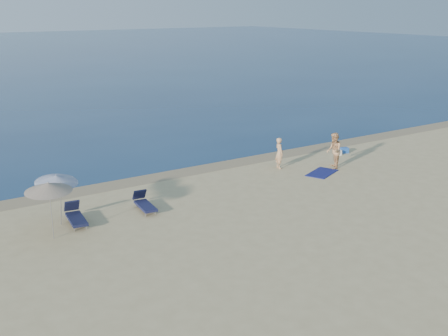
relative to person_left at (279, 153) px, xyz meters
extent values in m
cube|color=#847254|center=(-1.78, 2.17, -0.82)|extent=(240.00, 1.60, 0.00)
imported|color=tan|center=(0.00, 0.00, 0.00)|extent=(0.52, 0.67, 1.64)
imported|color=tan|center=(2.36, -1.60, 0.13)|extent=(1.13, 1.17, 1.90)
cube|color=#0F144F|center=(1.25, -1.95, -0.80)|extent=(2.16, 1.72, 0.03)
cube|color=silver|center=(4.52, 0.21, -0.68)|extent=(0.40, 0.37, 0.28)
cube|color=blue|center=(5.16, 0.35, -0.66)|extent=(0.52, 0.44, 0.32)
cylinder|color=silver|center=(-12.10, -1.60, 0.08)|extent=(0.06, 0.35, 1.88)
cone|color=silver|center=(-12.10, -1.29, 1.01)|extent=(1.77, 1.79, 0.56)
sphere|color=silver|center=(-12.10, -1.29, 1.17)|extent=(0.05, 0.05, 0.05)
cylinder|color=silver|center=(-12.80, -2.69, 0.15)|extent=(0.09, 0.15, 2.04)
cone|color=beige|center=(-12.80, -2.58, 1.17)|extent=(2.20, 2.20, 0.41)
sphere|color=silver|center=(-12.80, -2.58, 1.35)|extent=(0.06, 0.06, 0.06)
cube|color=#141837|center=(-11.60, -1.79, -0.59)|extent=(0.78, 1.66, 0.11)
cube|color=#141837|center=(-11.50, -1.00, -0.29)|extent=(0.63, 0.46, 0.52)
cylinder|color=#A5A5AD|center=(-11.37, -1.82, -0.70)|extent=(0.03, 0.03, 0.23)
cube|color=#15193C|center=(-8.68, -1.90, -0.60)|extent=(0.72, 1.55, 0.10)
cube|color=#15193C|center=(-8.59, -1.15, -0.32)|extent=(0.59, 0.42, 0.48)
cylinder|color=#A5A5AD|center=(-8.46, -1.92, -0.71)|extent=(0.03, 0.03, 0.22)
camera|label=1|loc=(-18.15, -22.02, 7.48)|focal=45.00mm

